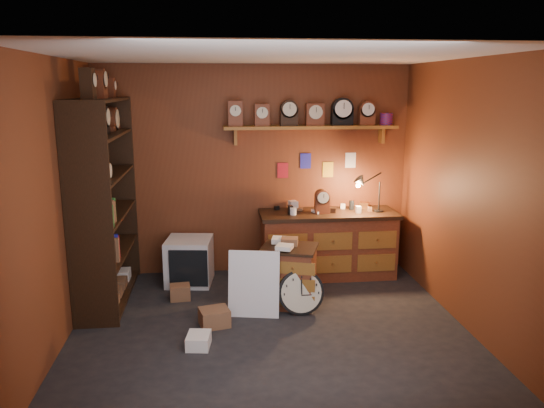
{
  "coord_description": "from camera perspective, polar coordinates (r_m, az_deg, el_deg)",
  "views": [
    {
      "loc": [
        -0.52,
        -5.0,
        2.43
      ],
      "look_at": [
        0.07,
        0.35,
        1.23
      ],
      "focal_mm": 35.0,
      "sensor_mm": 36.0,
      "label": 1
    }
  ],
  "objects": [
    {
      "name": "workbench",
      "position": [
        6.91,
        6.02,
        -3.91
      ],
      "size": [
        1.75,
        0.66,
        1.36
      ],
      "color": "brown",
      "rests_on": "ground"
    },
    {
      "name": "floor_box_a",
      "position": [
        5.63,
        -6.21,
        -12.02
      ],
      "size": [
        0.34,
        0.31,
        0.18
      ],
      "primitive_type": "cube",
      "rotation": [
        0.0,
        0.0,
        0.24
      ],
      "color": "brown",
      "rests_on": "ground"
    },
    {
      "name": "floor",
      "position": [
        5.58,
        -0.29,
        -13.2
      ],
      "size": [
        4.0,
        4.0,
        0.0
      ],
      "primitive_type": "plane",
      "color": "black",
      "rests_on": "ground"
    },
    {
      "name": "low_cabinet",
      "position": [
        6.01,
        1.86,
        -7.42
      ],
      "size": [
        0.73,
        0.67,
        0.77
      ],
      "rotation": [
        0.0,
        0.0,
        -0.32
      ],
      "color": "brown",
      "rests_on": "ground"
    },
    {
      "name": "mini_fridge",
      "position": [
        6.75,
        -8.88,
        -6.08
      ],
      "size": [
        0.61,
        0.63,
        0.57
      ],
      "rotation": [
        0.0,
        0.0,
        -0.12
      ],
      "color": "silver",
      "rests_on": "ground"
    },
    {
      "name": "floor_box_b",
      "position": [
        5.24,
        -7.9,
        -14.35
      ],
      "size": [
        0.25,
        0.28,
        0.13
      ],
      "primitive_type": "cube",
      "rotation": [
        0.0,
        0.0,
        -0.14
      ],
      "color": "white",
      "rests_on": "ground"
    },
    {
      "name": "big_round_clock",
      "position": [
        5.83,
        3.13,
        -9.44
      ],
      "size": [
        0.5,
        0.17,
        0.5
      ],
      "color": "black",
      "rests_on": "ground"
    },
    {
      "name": "floor_box_c",
      "position": [
        6.33,
        -9.87,
        -9.32
      ],
      "size": [
        0.25,
        0.21,
        0.17
      ],
      "primitive_type": "cube",
      "rotation": [
        0.0,
        0.0,
        0.1
      ],
      "color": "brown",
      "rests_on": "ground"
    },
    {
      "name": "shelving_unit",
      "position": [
        6.23,
        -17.92,
        1.09
      ],
      "size": [
        0.47,
        1.6,
        2.58
      ],
      "color": "black",
      "rests_on": "ground"
    },
    {
      "name": "room_shell",
      "position": [
        5.19,
        0.06,
        4.75
      ],
      "size": [
        4.02,
        3.62,
        2.71
      ],
      "color": "brown",
      "rests_on": "ground"
    },
    {
      "name": "white_panel",
      "position": [
        5.88,
        -1.95,
        -11.82
      ],
      "size": [
        0.57,
        0.25,
        0.72
      ],
      "primitive_type": "cube",
      "rotation": [
        -0.17,
        0.0,
        -0.2
      ],
      "color": "silver",
      "rests_on": "ground"
    }
  ]
}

